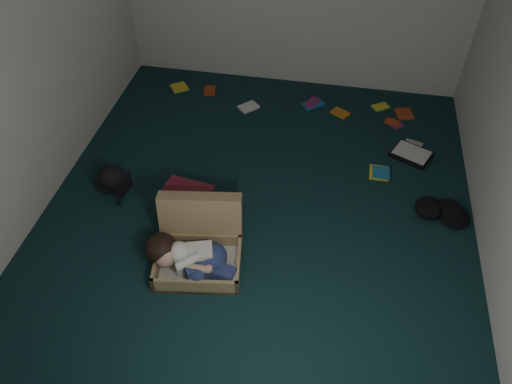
% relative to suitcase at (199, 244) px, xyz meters
% --- Properties ---
extents(floor, '(4.50, 4.50, 0.00)m').
position_rel_suitcase_xyz_m(floor, '(0.39, 0.67, -0.16)').
color(floor, '#0E2829').
rests_on(floor, ground).
extents(wall_front, '(4.50, 0.00, 4.50)m').
position_rel_suitcase_xyz_m(wall_front, '(0.39, -1.58, 1.14)').
color(wall_front, silver).
rests_on(wall_front, ground).
extents(wall_left, '(0.00, 4.50, 4.50)m').
position_rel_suitcase_xyz_m(wall_left, '(-1.61, 0.67, 1.14)').
color(wall_left, silver).
rests_on(wall_left, ground).
extents(suitcase, '(0.81, 0.79, 0.52)m').
position_rel_suitcase_xyz_m(suitcase, '(0.00, 0.00, 0.00)').
color(suitcase, '#A3885A').
rests_on(suitcase, floor).
extents(person, '(0.79, 0.38, 0.32)m').
position_rel_suitcase_xyz_m(person, '(-0.02, -0.18, 0.04)').
color(person, white).
rests_on(person, suitcase).
extents(maroon_bin, '(0.49, 0.41, 0.30)m').
position_rel_suitcase_xyz_m(maroon_bin, '(-0.24, 0.44, -0.00)').
color(maroon_bin, maroon).
rests_on(maroon_bin, floor).
extents(backpack, '(0.39, 0.33, 0.21)m').
position_rel_suitcase_xyz_m(backpack, '(-1.05, 0.65, -0.05)').
color(backpack, black).
rests_on(backpack, floor).
extents(clothing_pile, '(0.44, 0.37, 0.13)m').
position_rel_suitcase_xyz_m(clothing_pile, '(2.09, 0.82, -0.09)').
color(clothing_pile, black).
rests_on(clothing_pile, floor).
extents(paper_tray, '(0.48, 0.43, 0.06)m').
position_rel_suitcase_xyz_m(paper_tray, '(1.85, 1.70, -0.13)').
color(paper_tray, black).
rests_on(paper_tray, floor).
extents(book_scatter, '(3.01, 1.37, 0.02)m').
position_rel_suitcase_xyz_m(book_scatter, '(0.86, 2.24, -0.15)').
color(book_scatter, yellow).
rests_on(book_scatter, floor).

